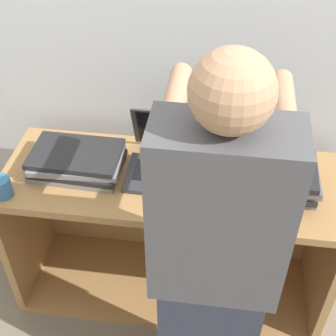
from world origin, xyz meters
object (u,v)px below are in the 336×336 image
laptop_stack_left (77,161)px  mug (2,187)px  person (213,273)px  laptop_open (172,160)px  laptop_stack_right (269,176)px

laptop_stack_left → mug: 0.31m
laptop_stack_left → person: 0.78m
mug → laptop_open: bearing=20.9°
laptop_open → person: person is taller
laptop_stack_left → person: bearing=-39.4°
laptop_open → laptop_stack_right: (0.40, -0.06, 0.01)m
laptop_stack_left → mug: bearing=-142.8°
laptop_stack_right → laptop_stack_left: bearing=-180.0°
laptop_open → laptop_stack_right: 0.40m
laptop_stack_right → mug: (-1.04, -0.19, -0.02)m
person → mug: 0.90m
laptop_open → laptop_stack_left: (-0.39, -0.06, -0.00)m
person → mug: person is taller
laptop_stack_left → laptop_stack_right: size_ratio=0.98×
laptop_stack_left → mug: size_ratio=4.54×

